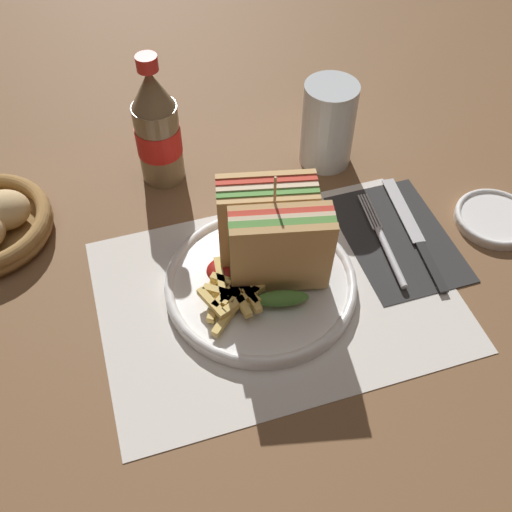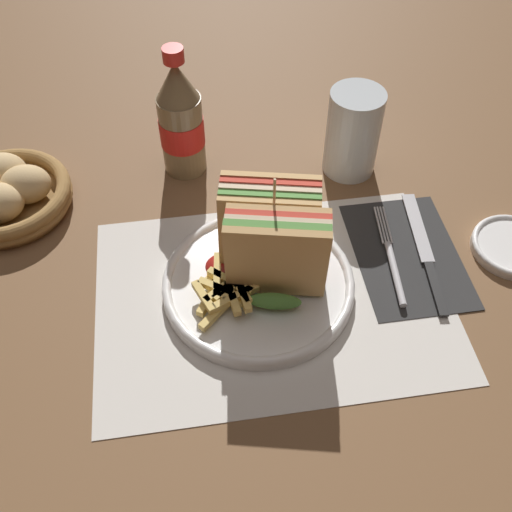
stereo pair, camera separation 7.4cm
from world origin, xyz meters
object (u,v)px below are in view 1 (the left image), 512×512
plate_main (261,283)px  club_sandwich (274,238)px  coke_bottle_near (157,129)px  side_saucer (495,218)px  glass_near (328,124)px  knife (414,233)px  fork (386,247)px

plate_main → club_sandwich: bearing=27.6°
coke_bottle_near → side_saucer: 0.49m
side_saucer → glass_near: bearing=132.1°
plate_main → knife: bearing=5.7°
plate_main → knife: 0.23m
knife → glass_near: bearing=113.2°
plate_main → glass_near: (0.17, 0.21, 0.06)m
plate_main → club_sandwich: (0.02, 0.01, 0.07)m
side_saucer → club_sandwich: bearing=-179.4°
club_sandwich → glass_near: 0.25m
plate_main → glass_near: size_ratio=1.85×
fork → club_sandwich: bearing=-174.4°
club_sandwich → side_saucer: bearing=0.6°
club_sandwich → fork: club_sandwich is taller
glass_near → side_saucer: (0.18, -0.20, -0.06)m
knife → side_saucer: (0.12, -0.01, 0.00)m
club_sandwich → knife: (0.21, 0.01, -0.07)m
plate_main → knife: (0.23, 0.02, -0.00)m
fork → knife: size_ratio=0.80×
fork → coke_bottle_near: (-0.25, 0.24, 0.08)m
coke_bottle_near → glass_near: (0.24, -0.04, -0.02)m
fork → glass_near: bearing=98.4°
plate_main → coke_bottle_near: bearing=106.7°
club_sandwich → plate_main: bearing=-152.4°
fork → glass_near: size_ratio=1.31×
coke_bottle_near → plate_main: bearing=-73.3°
coke_bottle_near → side_saucer: (0.42, -0.23, -0.08)m
glass_near → fork: bearing=-87.5°
glass_near → plate_main: bearing=-129.0°
coke_bottle_near → glass_near: size_ratio=1.52×
fork → coke_bottle_near: bearing=142.6°
fork → glass_near: glass_near is taller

